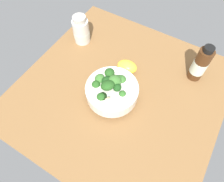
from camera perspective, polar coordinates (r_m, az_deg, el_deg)
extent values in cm
cube|color=brown|center=(74.38, 2.26, -0.39)|extent=(70.10, 70.10, 3.41)
cylinder|color=silver|center=(70.70, 0.00, -1.37)|extent=(9.73, 9.73, 1.55)
cylinder|color=silver|center=(68.05, 0.00, -0.06)|extent=(17.70, 17.70, 4.64)
cylinder|color=beige|center=(66.42, 0.00, 0.81)|extent=(14.64, 14.64, 0.80)
cylinder|color=#589D47|center=(69.46, -3.40, 2.64)|extent=(1.74, 1.95, 1.56)
ellipsoid|color=#386B2B|center=(68.11, -3.46, 3.41)|extent=(4.02, 4.70, 3.75)
cylinder|color=#4A8F3C|center=(68.37, -1.36, 1.84)|extent=(1.73, 1.83, 1.58)
ellipsoid|color=#194216|center=(66.85, -1.40, 2.70)|extent=(3.75, 4.57, 4.37)
cylinder|color=#589D47|center=(66.30, 1.44, 0.25)|extent=(1.16, 1.18, 1.73)
ellipsoid|color=#194216|center=(64.96, 1.47, 0.98)|extent=(4.20, 4.04, 2.93)
cylinder|color=#4A8F3C|center=(65.91, -2.71, -2.25)|extent=(1.27, 1.27, 1.45)
ellipsoid|color=black|center=(64.71, -2.76, -1.65)|extent=(3.70, 3.69, 2.69)
cylinder|color=#4A8F3C|center=(66.03, -2.99, -2.43)|extent=(1.50, 1.52, 1.36)
ellipsoid|color=#23511C|center=(64.80, -3.04, -1.82)|extent=(4.55, 3.78, 4.41)
cylinder|color=#4A8F3C|center=(67.00, -0.86, 1.42)|extent=(1.59, 1.66, 1.30)
ellipsoid|color=#194216|center=(65.85, -0.87, 2.08)|extent=(3.48, 3.82, 3.64)
cylinder|color=#589D47|center=(69.77, 2.58, 2.45)|extent=(1.78, 1.74, 1.46)
ellipsoid|color=#386B2B|center=(68.34, 2.64, 3.26)|extent=(4.06, 4.06, 4.17)
cylinder|color=#2F662B|center=(71.57, 1.79, 4.14)|extent=(1.03, 1.14, 1.33)
ellipsoid|color=#386B2B|center=(70.52, 1.82, 4.76)|extent=(3.88, 3.22, 2.75)
cylinder|color=#2F662B|center=(71.30, -0.68, 4.20)|extent=(1.72, 1.63, 1.74)
ellipsoid|color=#23511C|center=(69.80, -0.70, 5.09)|extent=(5.53, 6.03, 3.94)
cylinder|color=#589D47|center=(68.72, -4.42, 0.98)|extent=(1.87, 1.65, 1.82)
ellipsoid|color=#23511C|center=(67.27, -4.52, 1.77)|extent=(4.16, 3.77, 3.52)
cylinder|color=#2F662B|center=(67.75, 0.75, 1.93)|extent=(1.75, 1.93, 1.65)
ellipsoid|color=#386B2B|center=(66.18, 0.77, 2.83)|extent=(6.41, 6.25, 4.61)
cylinder|color=#3C7A32|center=(66.21, -1.20, 0.76)|extent=(1.94, 2.03, 1.70)
ellipsoid|color=#23511C|center=(64.65, -1.23, 1.64)|extent=(5.97, 6.43, 6.10)
cylinder|color=#3C7A32|center=(66.54, 2.91, -1.54)|extent=(1.57, 1.48, 1.43)
ellipsoid|color=#2D6023|center=(65.36, 2.96, -0.94)|extent=(2.96, 2.86, 3.01)
cylinder|color=#2F662B|center=(69.09, 1.85, 2.68)|extent=(1.59, 1.60, 1.67)
ellipsoid|color=#2D6023|center=(67.83, 1.89, 3.41)|extent=(2.81, 3.48, 3.40)
ellipsoid|color=#DBBC84|center=(61.74, -1.29, -2.24)|extent=(1.70, 2.07, 0.49)
ellipsoid|color=#DBBC84|center=(64.99, -0.41, -1.29)|extent=(1.57, 2.03, 0.85)
ellipsoid|color=#DBBC84|center=(64.55, -2.87, -2.02)|extent=(1.99, 1.37, 0.48)
ellipsoid|color=#DBBC84|center=(66.16, -0.19, 2.46)|extent=(1.45, 1.92, 1.13)
ellipsoid|color=yellow|center=(76.37, 4.27, 6.86)|extent=(8.17, 6.32, 4.46)
cylinder|color=#472814|center=(77.26, 23.58, 6.82)|extent=(5.06, 5.06, 13.55)
cylinder|color=black|center=(72.01, 25.69, 10.54)|extent=(3.41, 3.41, 1.74)
cylinder|color=silver|center=(77.92, 23.35, 6.41)|extent=(5.16, 5.16, 5.42)
cylinder|color=beige|center=(86.12, -8.66, 16.34)|extent=(6.50, 6.50, 9.87)
cylinder|color=#B7B2A8|center=(82.31, -9.22, 19.39)|extent=(5.19, 5.19, 2.01)
cylinder|color=beige|center=(86.97, -8.55, 15.71)|extent=(6.63, 6.63, 2.57)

